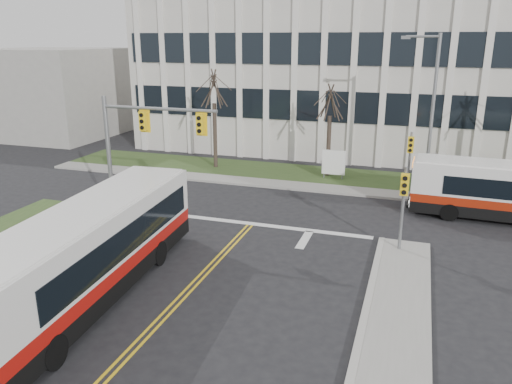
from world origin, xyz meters
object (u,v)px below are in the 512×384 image
object	(u,v)px
streetlight	(430,106)
newspaper_box_blue	(41,252)
bus_main	(88,255)
directory_sign	(334,163)

from	to	relation	value
streetlight	newspaper_box_blue	xyz separation A→B (m)	(-14.83, -15.02, -4.72)
bus_main	streetlight	bearing A→B (deg)	52.44
directory_sign	newspaper_box_blue	distance (m)	18.79
bus_main	newspaper_box_blue	bearing A→B (deg)	150.58
directory_sign	bus_main	size ratio (longest dim) A/B	0.16
directory_sign	bus_main	distance (m)	18.93
directory_sign	bus_main	world-z (taller)	bus_main
streetlight	bus_main	world-z (taller)	streetlight
bus_main	newspaper_box_blue	distance (m)	4.26
streetlight	directory_sign	xyz separation A→B (m)	(-5.53, 1.30, -4.02)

